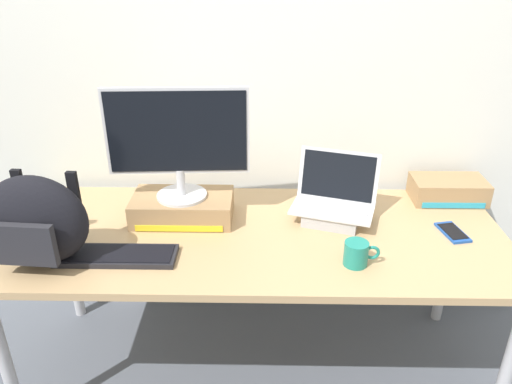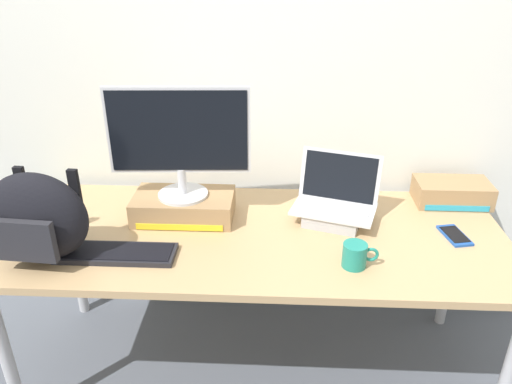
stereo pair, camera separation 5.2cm
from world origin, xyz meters
name	(u,v)px [view 1 (the left image)]	position (x,y,z in m)	size (l,w,h in m)	color
ground_plane	(256,364)	(0.00, 0.00, 0.00)	(20.00, 20.00, 0.00)	#515660
back_wall	(258,58)	(0.00, 0.50, 1.30)	(7.00, 0.10, 2.60)	silver
desk	(256,245)	(0.00, 0.00, 0.65)	(1.99, 0.81, 0.71)	tan
toner_box_yellow	(183,207)	(-0.31, 0.11, 0.76)	(0.41, 0.24, 0.10)	#9E7A51
desktop_monitor	(178,140)	(-0.31, 0.11, 1.06)	(0.56, 0.20, 0.46)	silver
open_laptop	(333,207)	(0.32, 0.12, 0.77)	(0.38, 0.31, 0.27)	#ADADB2
external_keyboard	(117,256)	(-0.51, -0.19, 0.72)	(0.44, 0.14, 0.02)	black
messenger_backpack	(36,221)	(-0.76, -0.22, 0.88)	(0.38, 0.25, 0.34)	black
coffee_mug	(357,253)	(0.36, -0.21, 0.76)	(0.13, 0.09, 0.09)	#1E7F70
cell_phone	(453,232)	(0.78, 0.01, 0.72)	(0.11, 0.17, 0.01)	#19479E
plush_toy	(50,196)	(-0.90, 0.20, 0.77)	(0.11, 0.11, 0.11)	#56B256
toner_box_cyan	(448,190)	(0.85, 0.30, 0.76)	(0.32, 0.18, 0.10)	#9E7A51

